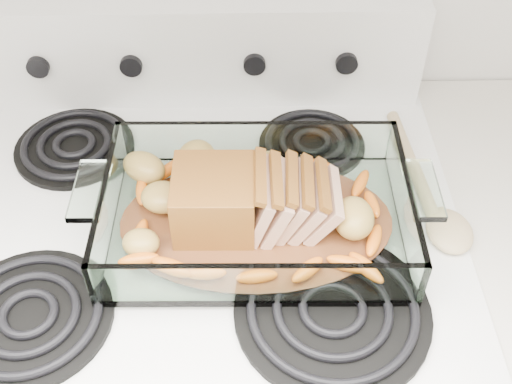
{
  "coord_description": "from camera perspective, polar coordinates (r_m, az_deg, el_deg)",
  "views": [
    {
      "loc": [
        0.08,
        1.04,
        1.62
      ],
      "look_at": [
        0.1,
        1.66,
        0.99
      ],
      "focal_mm": 45.0,
      "sensor_mm": 36.0,
      "label": 1
    }
  ],
  "objects": [
    {
      "name": "pork_roast",
      "position": [
        0.87,
        -1.42,
        -0.86
      ],
      "size": [
        0.23,
        0.11,
        0.09
      ],
      "rotation": [
        0.0,
        0.0,
        -0.19
      ],
      "color": "brown",
      "rests_on": "baking_dish"
    },
    {
      "name": "electric_range",
      "position": [
        1.3,
        -4.45,
        -16.05
      ],
      "size": [
        0.78,
        0.7,
        1.12
      ],
      "color": "white",
      "rests_on": "ground"
    },
    {
      "name": "wooden_spoon",
      "position": [
        0.97,
        15.38,
        -0.71
      ],
      "size": [
        0.08,
        0.3,
        0.02
      ],
      "rotation": [
        0.0,
        0.0,
        0.08
      ],
      "color": "tan",
      "rests_on": "electric_range"
    },
    {
      "name": "baking_dish",
      "position": [
        0.89,
        0.03,
        -2.15
      ],
      "size": [
        0.41,
        0.27,
        0.08
      ],
      "rotation": [
        0.0,
        0.0,
        -0.02
      ],
      "color": "white",
      "rests_on": "electric_range"
    },
    {
      "name": "roast_vegetables",
      "position": [
        0.91,
        -0.27,
        -0.18
      ],
      "size": [
        0.35,
        0.19,
        0.04
      ],
      "rotation": [
        0.0,
        0.0,
        -0.29
      ],
      "color": "orange",
      "rests_on": "baking_dish"
    }
  ]
}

